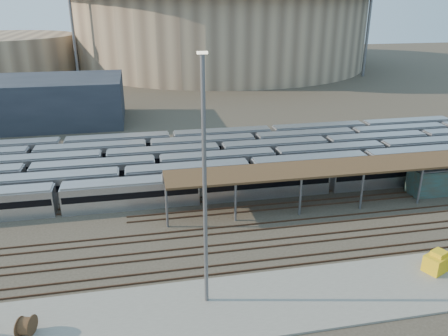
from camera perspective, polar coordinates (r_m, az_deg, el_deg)
ground at (r=54.67m, az=1.19°, el=-7.54°), size 420.00×420.00×0.00m
apron at (r=41.56m, az=-1.25°, el=-17.90°), size 50.00×9.00×0.20m
subway_trains at (r=70.52m, az=-1.88°, el=0.89°), size 129.73×23.90×3.60m
inspection_shed at (r=63.90m, az=20.07°, el=0.40°), size 60.30×6.00×5.30m
empty_tracks at (r=50.42m, az=2.43°, el=-10.13°), size 170.00×9.62×0.18m
stadium at (r=190.34m, az=-0.50°, el=18.30°), size 124.00×124.00×32.50m
service_building at (r=106.84m, az=-24.50°, el=7.85°), size 42.00×20.00×10.00m
floodlight_0 at (r=158.08m, az=-19.31°, el=18.10°), size 4.00×1.00×38.40m
floodlight_2 at (r=167.44m, az=18.46°, el=18.31°), size 4.00×1.00×38.40m
floodlight_3 at (r=206.84m, az=-11.76°, el=19.29°), size 4.00×1.00×38.40m
cable_reel_west at (r=41.73m, az=-24.43°, el=-18.27°), size 1.44×1.94×1.73m
yard_light_pole at (r=36.49m, az=-2.53°, el=-2.71°), size 0.80×0.36×22.49m
yellow_equipment at (r=50.75m, az=26.10°, el=-11.01°), size 3.29×2.74×1.76m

